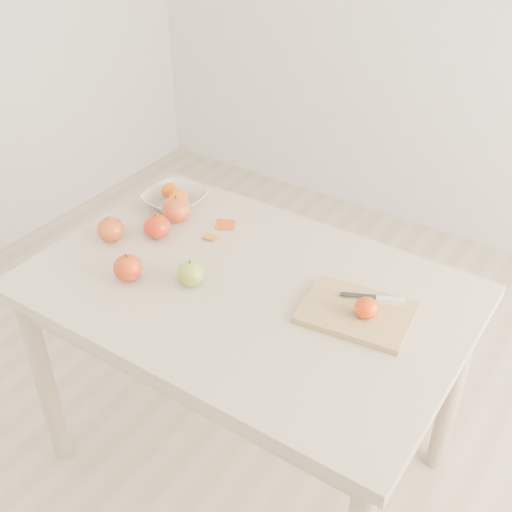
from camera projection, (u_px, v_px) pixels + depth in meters
The scene contains 15 objects.
ground at pixel (248, 457), 2.21m from camera, with size 3.50×3.50×0.00m, color #C6B293.
table at pixel (246, 313), 1.83m from camera, with size 1.20×0.80×0.75m.
cutting_board at pixel (356, 312), 1.67m from camera, with size 0.28×0.21×0.02m, color tan.
board_tangerine at pixel (367, 308), 1.62m from camera, with size 0.06×0.06×0.05m, color red.
fruit_bowl at pixel (175, 200), 2.11m from camera, with size 0.19×0.19×0.05m, color silver.
bowl_tangerine_near at pixel (170, 191), 2.12m from camera, with size 0.06×0.06×0.05m, color #D65707.
bowl_tangerine_far at pixel (178, 198), 2.07m from camera, with size 0.06×0.06×0.06m, color #C75207.
orange_peel_a at pixel (225, 226), 2.02m from camera, with size 0.06×0.04×0.00m, color #D5490F.
orange_peel_b at pixel (211, 238), 1.97m from camera, with size 0.04×0.04×0.00m, color orange.
paring_knife at pixel (385, 300), 1.68m from camera, with size 0.16×0.08×0.01m.
apple_green at pixel (190, 273), 1.76m from camera, with size 0.08×0.08×0.07m, color olive.
apple_red_d at pixel (111, 229), 1.94m from camera, with size 0.08×0.08×0.07m, color maroon.
apple_red_a at pixel (177, 209), 2.03m from camera, with size 0.09×0.09×0.08m, color maroon.
apple_red_c at pixel (128, 268), 1.78m from camera, with size 0.08×0.08×0.07m, color #98180B.
apple_red_b at pixel (157, 226), 1.95m from camera, with size 0.08×0.08×0.07m, color #930307.
Camera 1 is at (0.80, -1.15, 1.84)m, focal length 45.00 mm.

